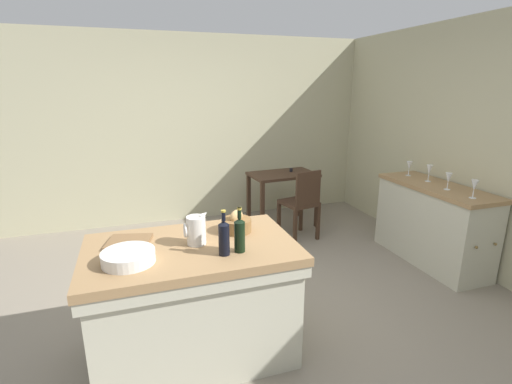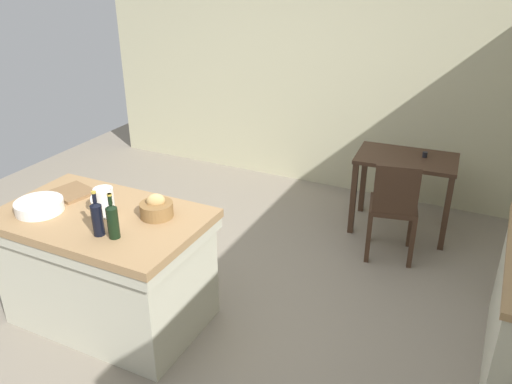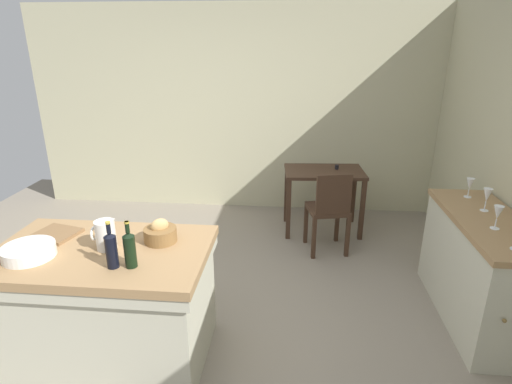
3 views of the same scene
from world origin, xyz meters
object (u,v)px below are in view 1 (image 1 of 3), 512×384
Objects in this scene: pitcher at (196,230)px; wine_bottle_amber at (224,237)px; bread_basket at (237,224)px; wooden_chair at (302,202)px; wine_glass_right at (409,166)px; island_table at (194,297)px; side_cabinet at (432,224)px; writing_desk at (283,182)px; wine_glass_far_left at (474,186)px; wash_bowl at (128,257)px; wine_bottle_dark at (240,234)px; wine_glass_left at (449,178)px; wine_glass_middle at (429,170)px; cutting_board at (129,242)px.

wine_bottle_amber is at bearing -57.92° from pitcher.
pitcher is at bearing -157.42° from bread_basket.
wooden_chair is 5.38× the size of wine_glass_right.
island_table is 6.39× the size of bread_basket.
side_cabinet is 1.95m from writing_desk.
wine_bottle_amber is 1.69× the size of wine_glass_far_left.
wash_bowl is at bearing 172.97° from wine_bottle_amber.
wine_bottle_amber is at bearing -7.03° from wash_bowl.
wine_glass_right reaches higher than writing_desk.
side_cabinet is at bearing 19.86° from wine_bottle_dark.
wine_bottle_dark is at bearing -163.45° from wine_glass_left.
wine_glass_middle is at bearing -36.75° from wooden_chair.
wine_bottle_amber reaches higher than side_cabinet.
pitcher is 2.96m from wine_glass_right.
island_table is 7.61× the size of wine_glass_middle.
wine_glass_middle is (0.07, 0.34, 0.01)m from wine_glass_left.
wooden_chair is 2.59m from cutting_board.
wooden_chair is 5.23× the size of wine_glass_left.
bread_basket is at bearing -167.13° from side_cabinet.
side_cabinet is 1.51m from wooden_chair.
wine_glass_far_left is at bearing 0.72° from cutting_board.
wine_glass_far_left reaches higher than cutting_board.
wooden_chair reaches higher than writing_desk.
island_table is 0.60m from bread_basket.
island_table is at bearing -133.78° from wooden_chair.
pitcher is 0.80× the size of wine_bottle_amber.
pitcher is 0.85× the size of cutting_board.
cutting_board is 3.14m from wine_glass_left.
wash_bowl is at bearing -159.43° from bread_basket.
wine_glass_far_left is at bearing -62.20° from writing_desk.
writing_desk is 2.10m from wine_glass_left.
wine_glass_far_left is 0.66m from wine_glass_middle.
bread_basket is 1.31× the size of wine_glass_right.
island_table is 2.81m from wine_glass_left.
wine_bottle_amber is (0.18, -0.21, 0.52)m from island_table.
writing_desk is at bearing 125.85° from side_cabinet.
cutting_board is 0.94× the size of wine_bottle_dark.
wooden_chair reaches higher than side_cabinet.
writing_desk is 2.91× the size of wash_bowl.
wine_glass_left is at bearing -48.02° from wooden_chair.
wash_bowl is 3.13m from wine_glass_far_left.
wine_glass_far_left is (1.09, -2.07, 0.38)m from writing_desk.
cutting_board reaches higher than writing_desk.
wash_bowl is (-0.40, -0.14, 0.43)m from island_table.
pitcher is 0.80× the size of wine_bottle_dark.
side_cabinet is at bearing 84.10° from wine_glass_far_left.
wine_bottle_dark is (-2.46, -0.89, 0.54)m from side_cabinet.
side_cabinet is 7.28× the size of wine_glass_middle.
island_table is 0.59m from wine_bottle_amber.
wine_bottle_dark is 1.00× the size of wine_bottle_amber.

